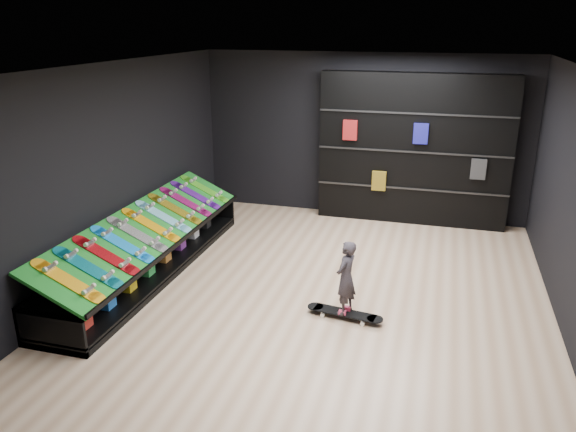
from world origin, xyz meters
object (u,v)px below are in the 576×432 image
(back_shelving, at_px, (414,150))
(floor_skateboard, at_px, (345,315))
(display_rack, at_px, (150,256))
(child, at_px, (345,291))

(back_shelving, xyz_separation_m, floor_skateboard, (-0.49, -3.91, -1.30))
(back_shelving, bearing_deg, floor_skateboard, -97.16)
(back_shelving, height_order, floor_skateboard, back_shelving)
(floor_skateboard, bearing_deg, back_shelving, 91.12)
(display_rack, xyz_separation_m, floor_skateboard, (3.01, -0.59, -0.21))
(display_rack, relative_size, floor_skateboard, 4.59)
(back_shelving, bearing_deg, display_rack, -136.49)
(display_rack, height_order, floor_skateboard, display_rack)
(display_rack, bearing_deg, child, -11.07)
(child, bearing_deg, display_rack, -82.67)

